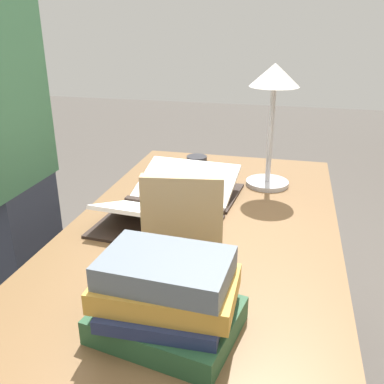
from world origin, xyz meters
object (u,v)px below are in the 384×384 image
Objects in this scene: open_book at (173,201)px; coffee_mug at (196,167)px; reading_lamp at (273,94)px; person_reader at (7,177)px; book_standing_upright at (182,227)px; book_stack_tall at (167,298)px.

open_book is 5.71× the size of coffee_mug.
person_reader is at bearing -74.44° from reading_lamp.
open_book is at bearing -44.39° from reading_lamp.
book_standing_upright is 0.57× the size of reading_lamp.
book_stack_tall is 0.89m from reading_lamp.
book_standing_upright is at bearing -117.45° from person_reader.
person_reader is (0.26, -0.63, -0.00)m from coffee_mug.
open_book is 0.62m from person_reader.
book_standing_upright is at bearing 10.04° from coffee_mug.
book_stack_tall is at bearing -2.31° from book_standing_upright.
open_book is 2.27× the size of book_standing_upright.
reading_lamp is at bearing -74.44° from person_reader.
reading_lamp reaches higher than coffee_mug.
book_stack_tall is (0.56, 0.14, 0.05)m from open_book.
coffee_mug is at bearing -170.87° from book_stack_tall.
person_reader reaches higher than coffee_mug.
book_stack_tall reaches higher than open_book.
person_reader reaches higher than reading_lamp.
open_book is 1.90× the size of book_stack_tall.
person_reader is (-0.03, -0.62, 0.02)m from open_book.
book_stack_tall is at bearing 19.47° from open_book.
book_stack_tall is at bearing 9.13° from coffee_mug.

